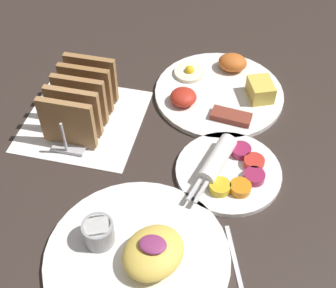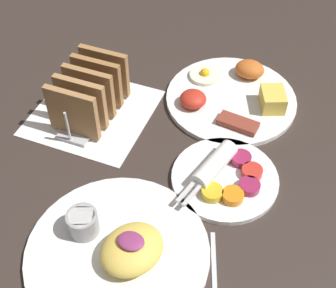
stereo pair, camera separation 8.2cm
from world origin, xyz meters
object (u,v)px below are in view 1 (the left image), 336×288
object	(u,v)px
plate_condiments	(228,170)
plate_foreground	(138,254)
plate_breakfast	(220,90)
toast_rack	(80,101)

from	to	relation	value
plate_condiments	plate_foreground	bearing A→B (deg)	-119.00
plate_breakfast	plate_condiments	size ratio (longest dim) A/B	1.40
plate_breakfast	plate_foreground	size ratio (longest dim) A/B	0.93
toast_rack	plate_foreground	bearing A→B (deg)	-55.13
plate_condiments	toast_rack	bearing A→B (deg)	166.88
plate_condiments	plate_foreground	distance (m)	0.22
plate_breakfast	plate_condiments	world-z (taller)	plate_breakfast
plate_condiments	toast_rack	distance (m)	0.30
plate_foreground	toast_rack	world-z (taller)	toast_rack
plate_foreground	toast_rack	bearing A→B (deg)	124.87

